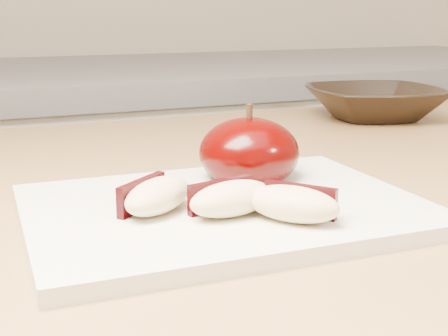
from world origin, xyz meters
name	(u,v)px	position (x,y,z in m)	size (l,w,h in m)	color
back_cabinet	(51,303)	(0.00, 1.20, 0.47)	(2.40, 0.62, 0.94)	silver
cutting_board	(224,209)	(0.03, 0.39, 0.91)	(0.28, 0.20, 0.01)	silver
apple_half	(249,153)	(0.08, 0.45, 0.93)	(0.08, 0.08, 0.07)	#2D0000
apple_wedge_a	(156,195)	(-0.02, 0.39, 0.92)	(0.07, 0.06, 0.02)	beige
apple_wedge_b	(231,198)	(0.02, 0.37, 0.92)	(0.07, 0.04, 0.02)	beige
apple_wedge_c	(293,203)	(0.06, 0.34, 0.92)	(0.06, 0.07, 0.02)	beige
bowl	(374,103)	(0.38, 0.70, 0.92)	(0.18, 0.18, 0.04)	black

